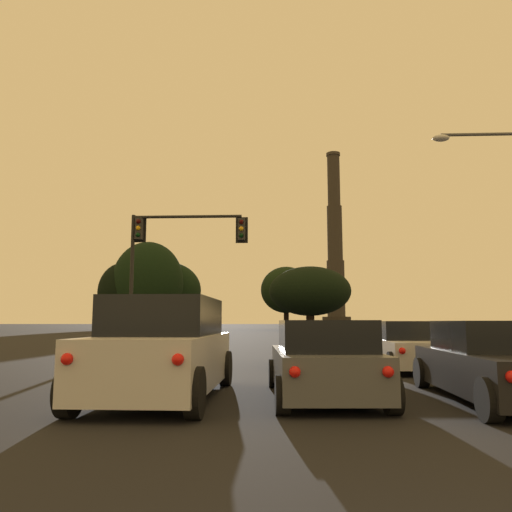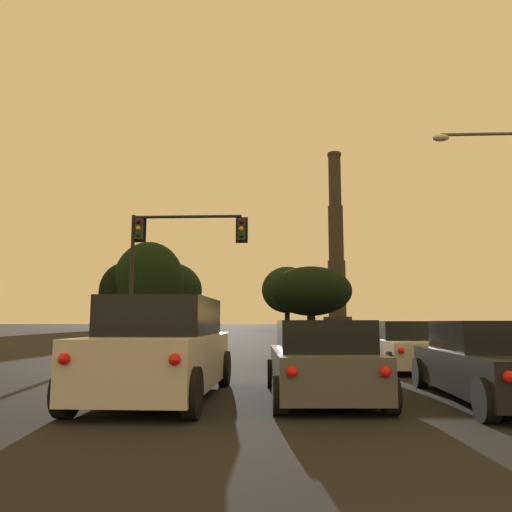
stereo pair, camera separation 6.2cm
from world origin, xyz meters
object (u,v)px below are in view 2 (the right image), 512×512
(sedan_right_lane_front, at_px, (407,347))
(smokestack, at_px, (336,257))
(suv_left_lane_second, at_px, (162,349))
(hatchback_center_lane_second, at_px, (321,363))
(hatchback_center_lane_front, at_px, (316,345))
(sedan_right_lane_second, at_px, (495,363))
(traffic_light_overhead_left, at_px, (170,246))

(sedan_right_lane_front, xyz_separation_m, smokestack, (9.91, 104.99, 16.24))
(suv_left_lane_second, bearing_deg, hatchback_center_lane_second, 0.72)
(hatchback_center_lane_front, height_order, suv_left_lane_second, suv_left_lane_second)
(hatchback_center_lane_front, xyz_separation_m, suv_left_lane_second, (-3.34, -6.86, 0.23))
(suv_left_lane_second, bearing_deg, sedan_right_lane_second, -0.28)
(hatchback_center_lane_front, relative_size, smokestack, 0.10)
(sedan_right_lane_second, height_order, sedan_right_lane_front, same)
(hatchback_center_lane_second, distance_m, smokestack, 112.82)
(smokestack, bearing_deg, hatchback_center_lane_front, -96.87)
(sedan_right_lane_second, relative_size, hatchback_center_lane_second, 1.14)
(sedan_right_lane_second, bearing_deg, hatchback_center_lane_second, -180.00)
(sedan_right_lane_front, height_order, traffic_light_overhead_left, traffic_light_overhead_left)
(traffic_light_overhead_left, bearing_deg, sedan_right_lane_front, -41.19)
(sedan_right_lane_second, xyz_separation_m, traffic_light_overhead_left, (-9.05, 13.87, 4.29))
(hatchback_center_lane_second, relative_size, traffic_light_overhead_left, 0.64)
(sedan_right_lane_second, height_order, hatchback_center_lane_front, hatchback_center_lane_front)
(smokestack, bearing_deg, sedan_right_lane_second, -95.07)
(sedan_right_lane_second, relative_size, hatchback_center_lane_front, 1.14)
(sedan_right_lane_front, xyz_separation_m, traffic_light_overhead_left, (-8.98, 7.86, 4.29))
(traffic_light_overhead_left, bearing_deg, smokestack, 79.00)
(sedan_right_lane_front, bearing_deg, traffic_light_overhead_left, 139.02)
(hatchback_center_lane_front, bearing_deg, suv_left_lane_second, -118.52)
(traffic_light_overhead_left, height_order, smokestack, smokestack)
(sedan_right_lane_front, relative_size, suv_left_lane_second, 0.96)
(sedan_right_lane_second, bearing_deg, hatchback_center_lane_front, 113.05)
(hatchback_center_lane_second, distance_m, suv_left_lane_second, 2.97)
(hatchback_center_lane_front, xyz_separation_m, hatchback_center_lane_second, (-0.39, -6.86, 0.00))
(hatchback_center_lane_second, bearing_deg, hatchback_center_lane_front, 83.91)
(hatchback_center_lane_front, distance_m, sedan_right_lane_front, 2.80)
(hatchback_center_lane_second, bearing_deg, sedan_right_lane_front, 60.04)
(sedan_right_lane_front, height_order, smokestack, smokestack)
(sedan_right_lane_second, bearing_deg, smokestack, 86.78)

